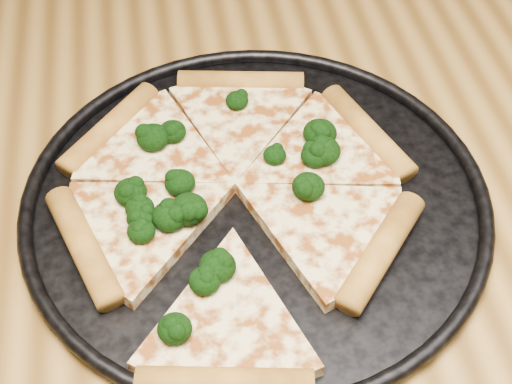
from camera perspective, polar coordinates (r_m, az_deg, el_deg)
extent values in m
cube|color=olive|center=(0.65, 4.58, -2.19)|extent=(1.20, 0.90, 0.04)
cylinder|color=black|center=(0.63, 0.00, -0.79)|extent=(0.39, 0.39, 0.01)
torus|color=black|center=(0.63, 0.00, -0.37)|extent=(0.40, 0.40, 0.01)
cylinder|color=gold|center=(0.68, 8.59, 4.60)|extent=(0.06, 0.12, 0.02)
cylinder|color=gold|center=(0.73, -1.18, 8.47)|extent=(0.12, 0.05, 0.02)
cylinder|color=gold|center=(0.69, -11.22, 4.84)|extent=(0.10, 0.11, 0.02)
cylinder|color=gold|center=(0.60, -13.17, -4.08)|extent=(0.06, 0.12, 0.02)
cylinder|color=gold|center=(0.52, -2.43, -14.59)|extent=(0.12, 0.05, 0.02)
cylinder|color=gold|center=(0.59, 9.64, -4.50)|extent=(0.10, 0.11, 0.02)
ellipsoid|color=black|center=(0.59, -8.86, -3.01)|extent=(0.02, 0.02, 0.02)
ellipsoid|color=black|center=(0.61, 4.07, 0.43)|extent=(0.03, 0.03, 0.02)
ellipsoid|color=black|center=(0.66, -7.97, 4.19)|extent=(0.03, 0.03, 0.02)
ellipsoid|color=black|center=(0.53, -6.30, -10.44)|extent=(0.03, 0.03, 0.02)
ellipsoid|color=black|center=(0.64, 4.57, 2.83)|extent=(0.02, 0.02, 0.02)
ellipsoid|color=black|center=(0.59, -6.69, -1.86)|extent=(0.03, 0.03, 0.02)
ellipsoid|color=black|center=(0.69, -1.48, 7.08)|extent=(0.02, 0.02, 0.02)
ellipsoid|color=black|center=(0.60, -8.96, -1.25)|extent=(0.02, 0.02, 0.02)
ellipsoid|color=black|center=(0.56, -2.99, -5.75)|extent=(0.03, 0.03, 0.02)
ellipsoid|color=black|center=(0.60, -8.89, -1.99)|extent=(0.02, 0.02, 0.02)
ellipsoid|color=black|center=(0.62, -9.66, -0.01)|extent=(0.03, 0.03, 0.02)
ellipsoid|color=black|center=(0.60, -5.20, -1.34)|extent=(0.03, 0.03, 0.02)
ellipsoid|color=black|center=(0.55, -3.99, -6.85)|extent=(0.02, 0.02, 0.02)
ellipsoid|color=black|center=(0.64, 1.45, 2.87)|extent=(0.02, 0.02, 0.02)
ellipsoid|color=black|center=(0.66, 4.96, 4.55)|extent=(0.03, 0.03, 0.02)
ellipsoid|color=black|center=(0.64, 5.27, 3.18)|extent=(0.03, 0.03, 0.02)
ellipsoid|color=black|center=(0.66, -6.46, 4.66)|extent=(0.02, 0.02, 0.02)
ellipsoid|color=black|center=(0.62, -5.90, 0.72)|extent=(0.03, 0.03, 0.02)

